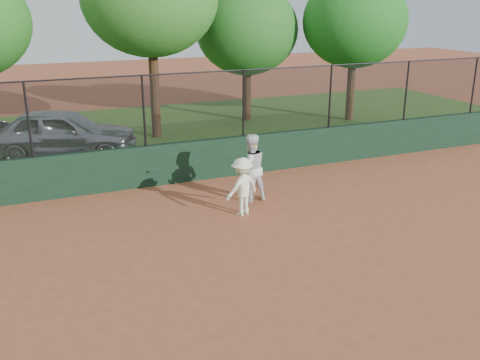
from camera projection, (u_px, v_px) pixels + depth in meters
name	position (u px, v px, depth m)	size (l,w,h in m)	color
ground	(246.00, 277.00, 10.43)	(80.00, 80.00, 0.00)	#A55335
back_wall	(164.00, 164.00, 15.48)	(26.00, 0.20, 1.20)	#17331F
grass_strip	(125.00, 137.00, 20.91)	(36.00, 12.00, 0.01)	#2E531A
parked_car	(62.00, 133.00, 18.07)	(1.98, 4.91, 1.67)	#A0A4A9
player_second	(250.00, 168.00, 14.09)	(0.89, 0.69, 1.83)	white
player_main	(242.00, 187.00, 13.22)	(1.08, 0.84, 1.85)	white
fence_assembly	(160.00, 108.00, 14.94)	(26.00, 0.06, 2.00)	black
tree_3	(247.00, 30.00, 22.75)	(4.42, 4.02, 5.81)	#412915
tree_4	(355.00, 21.00, 22.64)	(4.55, 4.14, 6.22)	#4D311B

